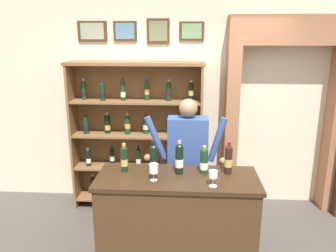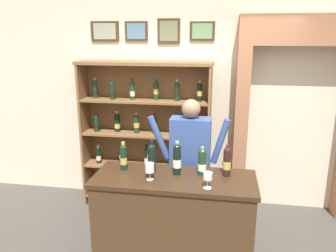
{
  "view_description": "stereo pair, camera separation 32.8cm",
  "coord_description": "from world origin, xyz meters",
  "px_view_note": "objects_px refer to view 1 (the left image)",
  "views": [
    {
      "loc": [
        0.05,
        -2.89,
        2.28
      ],
      "look_at": [
        -0.15,
        0.27,
        1.42
      ],
      "focal_mm": 35.95,
      "sensor_mm": 36.0,
      "label": 1
    },
    {
      "loc": [
        0.38,
        -2.86,
        2.28
      ],
      "look_at": [
        -0.15,
        0.27,
        1.42
      ],
      "focal_mm": 35.95,
      "sensor_mm": 36.0,
      "label": 2
    }
  ],
  "objects_px": {
    "wine_shelf": "(137,132)",
    "tasting_bottle_riserva": "(153,158)",
    "tasting_bottle_brunello": "(204,160)",
    "wine_glass_right": "(213,175)",
    "tasting_bottle_super_tuscan": "(124,158)",
    "tasting_bottle_rosso": "(179,158)",
    "tasting_bottle_chianti": "(228,159)",
    "shopkeeper": "(187,155)",
    "tasting_counter": "(177,225)",
    "wine_glass_spare": "(154,169)"
  },
  "relations": [
    {
      "from": "tasting_counter",
      "to": "tasting_bottle_chianti",
      "type": "xyz_separation_m",
      "value": [
        0.48,
        0.12,
        0.65
      ]
    },
    {
      "from": "wine_shelf",
      "to": "wine_glass_right",
      "type": "bearing_deg",
      "value": -59.61
    },
    {
      "from": "tasting_counter",
      "to": "wine_glass_spare",
      "type": "bearing_deg",
      "value": -157.18
    },
    {
      "from": "shopkeeper",
      "to": "tasting_bottle_rosso",
      "type": "relative_size",
      "value": 5.02
    },
    {
      "from": "tasting_bottle_riserva",
      "to": "shopkeeper",
      "type": "bearing_deg",
      "value": 55.37
    },
    {
      "from": "tasting_counter",
      "to": "wine_glass_right",
      "type": "xyz_separation_m",
      "value": [
        0.32,
        -0.18,
        0.61
      ]
    },
    {
      "from": "tasting_bottle_riserva",
      "to": "wine_glass_right",
      "type": "distance_m",
      "value": 0.62
    },
    {
      "from": "tasting_bottle_riserva",
      "to": "wine_glass_spare",
      "type": "relative_size",
      "value": 2.03
    },
    {
      "from": "tasting_bottle_super_tuscan",
      "to": "tasting_bottle_riserva",
      "type": "height_order",
      "value": "tasting_bottle_riserva"
    },
    {
      "from": "tasting_counter",
      "to": "tasting_bottle_rosso",
      "type": "height_order",
      "value": "tasting_bottle_rosso"
    },
    {
      "from": "tasting_bottle_super_tuscan",
      "to": "wine_glass_right",
      "type": "bearing_deg",
      "value": -18.93
    },
    {
      "from": "tasting_bottle_riserva",
      "to": "tasting_bottle_rosso",
      "type": "bearing_deg",
      "value": -4.88
    },
    {
      "from": "tasting_bottle_brunello",
      "to": "wine_shelf",
      "type": "bearing_deg",
      "value": 123.65
    },
    {
      "from": "wine_glass_right",
      "to": "tasting_counter",
      "type": "bearing_deg",
      "value": 150.41
    },
    {
      "from": "wine_shelf",
      "to": "tasting_bottle_brunello",
      "type": "xyz_separation_m",
      "value": [
        0.83,
        -1.25,
        0.09
      ]
    },
    {
      "from": "wine_shelf",
      "to": "tasting_bottle_riserva",
      "type": "distance_m",
      "value": 1.3
    },
    {
      "from": "wine_glass_right",
      "to": "tasting_bottle_rosso",
      "type": "bearing_deg",
      "value": 139.24
    },
    {
      "from": "wine_shelf",
      "to": "tasting_counter",
      "type": "height_order",
      "value": "wine_shelf"
    },
    {
      "from": "tasting_bottle_riserva",
      "to": "tasting_bottle_brunello",
      "type": "distance_m",
      "value": 0.48
    },
    {
      "from": "tasting_bottle_super_tuscan",
      "to": "tasting_bottle_riserva",
      "type": "relative_size",
      "value": 0.89
    },
    {
      "from": "tasting_bottle_chianti",
      "to": "tasting_bottle_super_tuscan",
      "type": "bearing_deg",
      "value": -179.27
    },
    {
      "from": "tasting_bottle_super_tuscan",
      "to": "tasting_bottle_rosso",
      "type": "bearing_deg",
      "value": -2.71
    },
    {
      "from": "tasting_bottle_super_tuscan",
      "to": "wine_glass_spare",
      "type": "relative_size",
      "value": 1.8
    },
    {
      "from": "tasting_bottle_brunello",
      "to": "tasting_bottle_super_tuscan",
      "type": "bearing_deg",
      "value": 179.92
    },
    {
      "from": "shopkeeper",
      "to": "tasting_bottle_chianti",
      "type": "height_order",
      "value": "shopkeeper"
    },
    {
      "from": "tasting_counter",
      "to": "tasting_bottle_brunello",
      "type": "bearing_deg",
      "value": 22.64
    },
    {
      "from": "tasting_bottle_chianti",
      "to": "wine_glass_right",
      "type": "relative_size",
      "value": 2.14
    },
    {
      "from": "tasting_bottle_chianti",
      "to": "shopkeeper",
      "type": "bearing_deg",
      "value": 130.8
    },
    {
      "from": "tasting_bottle_rosso",
      "to": "tasting_counter",
      "type": "bearing_deg",
      "value": -100.8
    },
    {
      "from": "tasting_bottle_super_tuscan",
      "to": "wine_glass_right",
      "type": "xyz_separation_m",
      "value": [
        0.83,
        -0.28,
        -0.03
      ]
    },
    {
      "from": "wine_shelf",
      "to": "tasting_bottle_brunello",
      "type": "distance_m",
      "value": 1.5
    },
    {
      "from": "tasting_bottle_brunello",
      "to": "wine_glass_right",
      "type": "xyz_separation_m",
      "value": [
        0.07,
        -0.28,
        -0.03
      ]
    },
    {
      "from": "wine_shelf",
      "to": "shopkeeper",
      "type": "distance_m",
      "value": 1.03
    },
    {
      "from": "wine_shelf",
      "to": "wine_glass_right",
      "type": "distance_m",
      "value": 1.77
    },
    {
      "from": "tasting_bottle_riserva",
      "to": "tasting_bottle_brunello",
      "type": "bearing_deg",
      "value": 0.34
    },
    {
      "from": "tasting_bottle_brunello",
      "to": "wine_glass_right",
      "type": "bearing_deg",
      "value": -76.57
    },
    {
      "from": "tasting_bottle_rosso",
      "to": "wine_glass_right",
      "type": "height_order",
      "value": "tasting_bottle_rosso"
    },
    {
      "from": "tasting_bottle_super_tuscan",
      "to": "tasting_bottle_rosso",
      "type": "height_order",
      "value": "tasting_bottle_rosso"
    },
    {
      "from": "shopkeeper",
      "to": "tasting_counter",
      "type": "bearing_deg",
      "value": -99.05
    },
    {
      "from": "tasting_bottle_super_tuscan",
      "to": "wine_shelf",
      "type": "bearing_deg",
      "value": 93.05
    },
    {
      "from": "tasting_bottle_rosso",
      "to": "tasting_bottle_chianti",
      "type": "height_order",
      "value": "tasting_bottle_rosso"
    },
    {
      "from": "wine_shelf",
      "to": "wine_glass_right",
      "type": "xyz_separation_m",
      "value": [
        0.9,
        -1.53,
        0.06
      ]
    },
    {
      "from": "shopkeeper",
      "to": "tasting_bottle_chianti",
      "type": "relative_size",
      "value": 5.32
    },
    {
      "from": "tasting_counter",
      "to": "tasting_bottle_super_tuscan",
      "type": "relative_size",
      "value": 5.36
    },
    {
      "from": "tasting_counter",
      "to": "tasting_bottle_riserva",
      "type": "relative_size",
      "value": 4.75
    },
    {
      "from": "wine_glass_right",
      "to": "tasting_bottle_brunello",
      "type": "bearing_deg",
      "value": 103.43
    },
    {
      "from": "wine_shelf",
      "to": "tasting_bottle_riserva",
      "type": "height_order",
      "value": "wine_shelf"
    },
    {
      "from": "tasting_counter",
      "to": "wine_glass_right",
      "type": "distance_m",
      "value": 0.71
    },
    {
      "from": "tasting_counter",
      "to": "tasting_bottle_super_tuscan",
      "type": "xyz_separation_m",
      "value": [
        -0.51,
        0.1,
        0.64
      ]
    },
    {
      "from": "wine_shelf",
      "to": "tasting_bottle_chianti",
      "type": "height_order",
      "value": "wine_shelf"
    }
  ]
}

